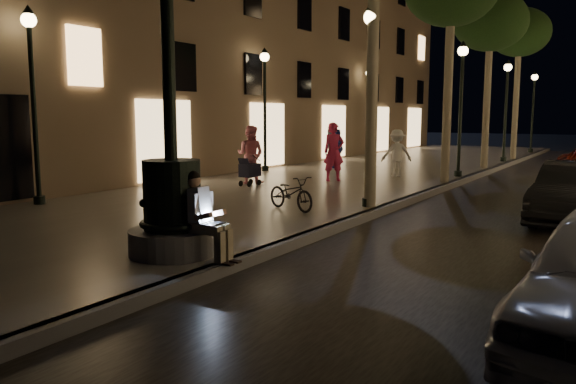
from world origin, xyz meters
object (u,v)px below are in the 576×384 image
Objects in this scene: seated_man_laptop at (202,213)px; tree_far at (520,34)px; lamp_curb_a at (370,79)px; lamp_curb_d at (533,101)px; pedestrian_red at (334,152)px; fountain_lamppost at (172,191)px; lamp_left_a at (32,80)px; pedestrian_dark at (332,146)px; stroller at (250,170)px; pedestrian_blue at (337,149)px; lamp_left_c at (369,100)px; pedestrian_white at (397,153)px; bicycle at (291,193)px; lamp_curb_b at (461,92)px; pedestrian_pink at (250,155)px; lamp_curb_c at (506,98)px; tree_third at (491,23)px; lamp_left_b at (265,94)px.

tree_far reaches higher than seated_man_laptop.
lamp_curb_d is (0.00, 24.00, 0.00)m from lamp_curb_a.
lamp_curb_d is at bearing 35.77° from pedestrian_red.
lamp_left_a is at bearing 162.65° from fountain_lamppost.
pedestrian_red is at bearing -156.79° from pedestrian_dark.
seated_man_laptop is 9.08m from stroller.
pedestrian_blue is (-4.50, 14.58, -0.20)m from fountain_lamppost.
lamp_curb_a is 1.00× the size of lamp_left_c.
pedestrian_white is 1.01× the size of pedestrian_dark.
pedestrian_dark is at bearing 42.66° from bicycle.
seated_man_laptop is 0.69× the size of pedestrian_red.
fountain_lamppost is 1.08× the size of lamp_left_c.
pedestrian_red is at bearing -130.78° from lamp_curb_b.
pedestrian_red is at bearing 57.67° from stroller.
lamp_curb_d is 1.00× the size of lamp_left_a.
stroller is 6.84m from pedestrian_blue.
pedestrian_blue is at bearing -75.61° from lamp_left_c.
seated_man_laptop is 0.81× the size of pedestrian_dark.
pedestrian_pink is 5.35m from bicycle.
tree_far is 4.89× the size of bicycle.
pedestrian_red is (-3.17, -11.68, -2.05)m from lamp_curb_c.
tree_third is at bearing 90.00° from lamp_curb_b.
pedestrian_blue is 1.34m from pedestrian_dark.
lamp_curb_d is (0.09, 30.00, 2.32)m from seated_man_laptop.
lamp_left_b is 4.74m from pedestrian_red.
lamp_curb_b is 7.38m from lamp_left_b.
fountain_lamppost is 2.78× the size of pedestrian_pink.
pedestrian_blue reaches higher than bicycle.
pedestrian_dark is at bearing 98.87° from stroller.
pedestrian_blue is at bearing 81.39° from lamp_left_a.
tree_far reaches higher than lamp_left_c.
lamp_curb_c reaches higher than stroller.
fountain_lamppost is at bearing 180.00° from seated_man_laptop.
tree_far is at bearing 87.71° from lamp_curb_c.
lamp_left_a is 9.43m from pedestrian_red.
lamp_curb_b is at bearing -110.22° from pedestrian_dark.
tree_third reaches higher than lamp_curb_a.
seated_man_laptop is at bearing -31.77° from pedestrian_blue.
lamp_curb_d reaches higher than bicycle.
tree_far is 3.82× the size of pedestrian_red.
lamp_curb_b is 13.94m from lamp_left_a.
pedestrian_white reaches higher than pedestrian_dark.
tree_far is 20.35m from bicycle.
lamp_left_a is 2.83× the size of pedestrian_white.
lamp_curb_a is 4.94× the size of stroller.
pedestrian_white is at bearing -109.86° from tree_third.
lamp_curb_d is at bearing 48.41° from lamp_left_c.
fountain_lamppost reaches higher than lamp_curb_d.
stroller is 4.75m from bicycle.
bicycle is at bearing -71.62° from lamp_left_c.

